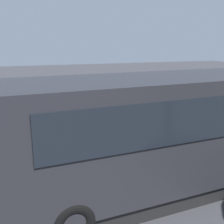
{
  "coord_description": "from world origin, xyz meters",
  "views": [
    {
      "loc": [
        3.22,
        11.36,
        4.1
      ],
      "look_at": [
        -0.7,
        0.47,
        1.1
      ],
      "focal_mm": 43.17,
      "sensor_mm": 36.0,
      "label": 1
    }
  ],
  "objects": [
    {
      "name": "stunt_motorcycle",
      "position": [
        0.88,
        -1.99,
        1.06
      ],
      "size": [
        1.87,
        0.59,
        1.9
      ],
      "color": "black",
      "rests_on": "ground_plane"
    },
    {
      "name": "bay_line_b",
      "position": [
        -0.37,
        -0.26,
        0.0
      ],
      "size": [
        0.27,
        4.81,
        0.01
      ],
      "color": "white",
      "rests_on": "ground_plane"
    },
    {
      "name": "tour_bus",
      "position": [
        -1.16,
        5.23,
        1.64
      ],
      "size": [
        10.27,
        3.0,
        3.25
      ],
      "color": "#26262B",
      "rests_on": "ground_plane"
    },
    {
      "name": "spectator_far_left",
      "position": [
        -3.2,
        2.24,
        1.05
      ],
      "size": [
        0.57,
        0.38,
        1.76
      ],
      "color": "black",
      "rests_on": "ground_plane"
    },
    {
      "name": "bay_line_a",
      "position": [
        -3.03,
        -0.26,
        0.0
      ],
      "size": [
        0.26,
        4.65,
        0.01
      ],
      "color": "white",
      "rests_on": "ground_plane"
    },
    {
      "name": "traffic_cone",
      "position": [
        -1.13,
        -1.77,
        0.3
      ],
      "size": [
        0.34,
        0.34,
        0.63
      ],
      "color": "orange",
      "rests_on": "ground_plane"
    },
    {
      "name": "spectator_centre",
      "position": [
        -1.27,
        2.44,
        1.07
      ],
      "size": [
        0.57,
        0.32,
        1.78
      ],
      "color": "black",
      "rests_on": "ground_plane"
    },
    {
      "name": "spectator_right",
      "position": [
        -0.21,
        2.15,
        1.1
      ],
      "size": [
        0.57,
        0.32,
        1.82
      ],
      "color": "#473823",
      "rests_on": "ground_plane"
    },
    {
      "name": "bay_line_c",
      "position": [
        2.3,
        -0.26,
        0.0
      ],
      "size": [
        0.24,
        4.0,
        0.01
      ],
      "color": "white",
      "rests_on": "ground_plane"
    },
    {
      "name": "spectator_left",
      "position": [
        -2.12,
        2.2,
        1.08
      ],
      "size": [
        0.57,
        0.31,
        1.8
      ],
      "color": "black",
      "rests_on": "ground_plane"
    },
    {
      "name": "parked_motorcycle_silver",
      "position": [
        0.16,
        2.91,
        0.48
      ],
      "size": [
        2.02,
        0.74,
        0.99
      ],
      "color": "black",
      "rests_on": "ground_plane"
    },
    {
      "name": "ground_plane",
      "position": [
        0.0,
        0.0,
        0.0
      ],
      "size": [
        80.0,
        80.0,
        0.0
      ],
      "primitive_type": "plane",
      "color": "#38383D"
    }
  ]
}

